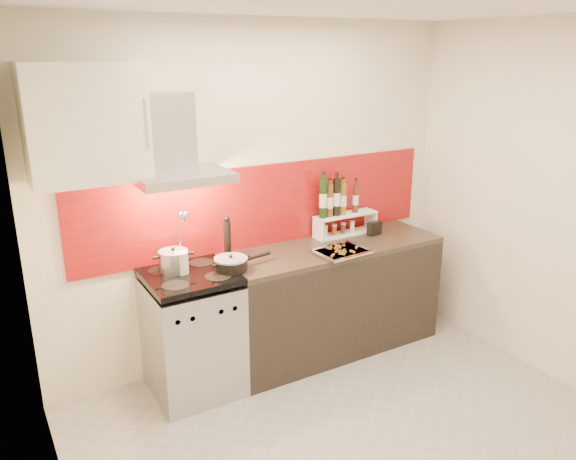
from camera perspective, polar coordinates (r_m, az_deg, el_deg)
floor at (r=3.84m, az=7.69°, el=-20.54°), size 3.40×3.40×0.00m
ceiling at (r=3.02m, az=9.86°, el=21.94°), size 3.40×2.80×0.02m
back_wall at (r=4.33m, az=-3.02°, el=3.47°), size 3.40×0.02×2.60m
left_wall at (r=2.57m, az=-22.83°, el=-8.30°), size 0.02×2.80×2.60m
right_wall at (r=4.43m, az=26.07°, el=2.00°), size 0.02×2.80×2.60m
backsplash at (r=4.36m, az=-2.35°, el=2.50°), size 3.00×0.02×0.64m
range_stove at (r=4.11m, az=-9.64°, el=-10.44°), size 0.60×0.60×0.91m
counter at (r=4.61m, az=4.45°, el=-6.84°), size 1.80×0.60×0.90m
range_hood at (r=3.82m, az=-11.43°, el=8.01°), size 0.62×0.50×0.61m
upper_cabinet at (r=3.64m, az=-19.88°, el=10.15°), size 0.70×0.35×0.72m
stock_pot at (r=3.94m, az=-11.53°, el=-3.11°), size 0.20×0.20×0.18m
saute_pan at (r=3.93m, az=-5.72°, el=-3.39°), size 0.46×0.24×0.11m
utensil_jar at (r=3.87m, az=-10.76°, el=-2.62°), size 0.10×0.15×0.47m
pepper_mill at (r=4.10m, az=-6.18°, el=-0.91°), size 0.05×0.05×0.34m
step_shelf at (r=4.61m, az=5.26°, el=1.99°), size 0.56×0.15×0.50m
caddy_box at (r=4.71m, az=8.76°, el=0.19°), size 0.13×0.07×0.11m
baking_tray at (r=4.27m, az=5.43°, el=-2.16°), size 0.42×0.34×0.03m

